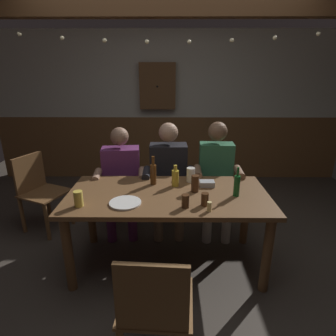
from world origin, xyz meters
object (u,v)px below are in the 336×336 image
object	(u,v)px
dining_table	(168,204)
condiment_caddy	(207,184)
bottle_0	(237,185)
pint_glass_4	(185,201)
pint_glass_2	(195,184)
pint_glass_0	(205,199)
wall_dart_cabinet	(158,86)
person_1	(168,173)
chair_empty_near_right	(39,190)
bottle_1	(153,173)
table_candle	(209,207)
chair_empty_near_left	(155,309)
plate_0	(125,203)
person_2	(216,174)
pint_glass_3	(78,199)
bottle_2	(175,178)
pint_glass_1	(191,175)
person_0	(121,175)

from	to	relation	value
dining_table	condiment_caddy	distance (m)	0.43
bottle_0	pint_glass_4	world-z (taller)	bottle_0
pint_glass_2	pint_glass_4	distance (m)	0.33
pint_glass_0	wall_dart_cabinet	bearing A→B (deg)	101.00
person_1	chair_empty_near_right	xyz separation A→B (m)	(-1.49, -0.00, -0.21)
bottle_1	pint_glass_2	xyz separation A→B (m)	(0.39, -0.17, -0.03)
table_candle	pint_glass_2	distance (m)	0.39
chair_empty_near_left	wall_dart_cabinet	distance (m)	3.48
condiment_caddy	plate_0	world-z (taller)	condiment_caddy
person_2	plate_0	distance (m)	1.24
plate_0	chair_empty_near_right	bearing A→B (deg)	142.61
person_1	pint_glass_0	bearing A→B (deg)	107.15
chair_empty_near_left	pint_glass_2	size ratio (longest dim) A/B	5.68
person_1	pint_glass_3	size ratio (longest dim) A/B	9.46
bottle_1	bottle_2	xyz separation A→B (m)	(0.21, -0.04, -0.02)
chair_empty_near_left	wall_dart_cabinet	size ratio (longest dim) A/B	1.26
condiment_caddy	plate_0	size ratio (longest dim) A/B	0.53
chair_empty_near_left	bottle_1	xyz separation A→B (m)	(-0.08, 1.26, 0.37)
chair_empty_near_left	bottle_0	distance (m)	1.25
table_candle	chair_empty_near_left	bearing A→B (deg)	-119.04
bottle_1	pint_glass_2	distance (m)	0.43
chair_empty_near_right	plate_0	xyz separation A→B (m)	(1.14, -0.87, 0.27)
table_candle	chair_empty_near_right	bearing A→B (deg)	151.20
person_1	pint_glass_1	size ratio (longest dim) A/B	8.78
bottle_2	wall_dart_cabinet	size ratio (longest dim) A/B	0.30
plate_0	person_2	bearing A→B (deg)	44.01
person_2	condiment_caddy	world-z (taller)	person_2
condiment_caddy	chair_empty_near_right	bearing A→B (deg)	165.21
table_candle	wall_dart_cabinet	xyz separation A→B (m)	(-0.51, 2.60, 0.76)
bottle_1	bottle_2	bearing A→B (deg)	-11.25
person_0	pint_glass_1	distance (m)	0.86
table_candle	bottle_0	bearing A→B (deg)	46.64
pint_glass_0	pint_glass_3	distance (m)	1.03
condiment_caddy	pint_glass_0	world-z (taller)	pint_glass_0
person_2	plate_0	size ratio (longest dim) A/B	4.73
bottle_0	pint_glass_2	world-z (taller)	bottle_0
person_2	wall_dart_cabinet	xyz separation A→B (m)	(-0.72, 1.61, 0.86)
chair_empty_near_left	pint_glass_3	xyz separation A→B (m)	(-0.66, 0.79, 0.33)
person_1	bottle_2	size ratio (longest dim) A/B	6.00
plate_0	bottle_1	distance (m)	0.48
bottle_0	bottle_2	distance (m)	0.58
person_0	pint_glass_3	size ratio (longest dim) A/B	9.07
person_2	pint_glass_4	bearing A→B (deg)	69.18
plate_0	table_candle	bearing A→B (deg)	-10.73
condiment_caddy	pint_glass_3	distance (m)	1.17
chair_empty_near_right	wall_dart_cabinet	size ratio (longest dim) A/B	1.26
chair_empty_near_right	pint_glass_2	bearing A→B (deg)	94.46
chair_empty_near_right	pint_glass_4	xyz separation A→B (m)	(1.64, -0.93, 0.32)
chair_empty_near_right	pint_glass_0	size ratio (longest dim) A/B	8.21
table_candle	pint_glass_3	xyz separation A→B (m)	(-1.05, 0.08, 0.03)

